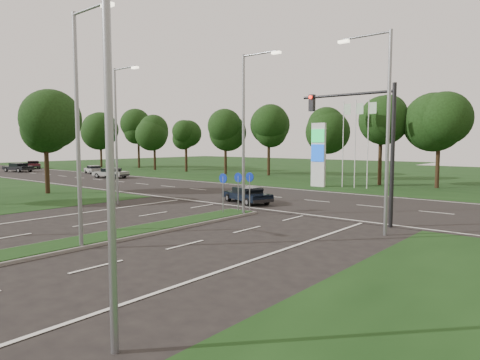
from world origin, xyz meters
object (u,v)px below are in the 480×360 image
Objects in this scene: far_car_a at (111,173)px; far_car_c at (18,167)px; navy_sedan at (247,195)px; far_car_d at (33,164)px; far_car_b at (94,169)px.

far_car_c is (-19.56, -2.27, 0.05)m from far_car_a.
navy_sedan is at bearing -118.73° from far_car_a.
far_car_d is at bearing 41.23° from far_car_c.
far_car_a reaches higher than far_car_b.
navy_sedan is at bearing -80.65° from far_car_d.
far_car_b is 12.39m from far_car_c.
far_car_c is at bearing -108.13° from far_car_d.
navy_sedan is at bearing -88.69° from far_car_b.
far_car_c is 8.40m from far_car_d.
navy_sedan is 52.61m from far_car_d.
far_car_c reaches higher than navy_sedan.
far_car_d is at bearing 99.18° from navy_sedan.
navy_sedan is 0.90× the size of far_car_d.
far_car_c reaches higher than far_car_a.
far_car_a is at bearing 95.47° from navy_sedan.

